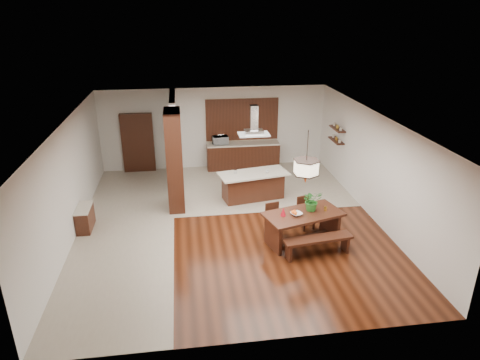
{
  "coord_description": "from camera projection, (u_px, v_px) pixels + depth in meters",
  "views": [
    {
      "loc": [
        -1.16,
        -10.33,
        5.51
      ],
      "look_at": [
        0.3,
        0.0,
        1.25
      ],
      "focal_mm": 32.0,
      "sensor_mm": 36.0,
      "label": 1
    }
  ],
  "objects": [
    {
      "name": "dining_bench",
      "position": [
        317.0,
        246.0,
        10.12
      ],
      "size": [
        1.7,
        0.57,
        0.47
      ],
      "primitive_type": null,
      "rotation": [
        0.0,
        0.0,
        0.12
      ],
      "color": "black",
      "rests_on": "ground"
    },
    {
      "name": "rear_counter",
      "position": [
        243.0,
        155.0,
        15.51
      ],
      "size": [
        2.6,
        0.62,
        0.95
      ],
      "color": "black",
      "rests_on": "ground"
    },
    {
      "name": "island_cup",
      "position": [
        267.0,
        172.0,
        12.82
      ],
      "size": [
        0.14,
        0.14,
        0.09
      ],
      "primitive_type": "imported",
      "rotation": [
        0.0,
        0.0,
        0.27
      ],
      "color": "white",
      "rests_on": "kitchen_island"
    },
    {
      "name": "foliage_plant",
      "position": [
        312.0,
        200.0,
        10.54
      ],
      "size": [
        0.53,
        0.47,
        0.53
      ],
      "primitive_type": "imported",
      "rotation": [
        0.0,
        0.0,
        0.13
      ],
      "color": "#287226",
      "rests_on": "dining_table"
    },
    {
      "name": "partition_pier",
      "position": [
        175.0,
        161.0,
        12.08
      ],
      "size": [
        0.45,
        1.0,
        2.9
      ],
      "primitive_type": "cube",
      "color": "black",
      "rests_on": "ground"
    },
    {
      "name": "gold_ornament",
      "position": [
        325.0,
        209.0,
        10.59
      ],
      "size": [
        0.09,
        0.09,
        0.11
      ],
      "primitive_type": "cylinder",
      "rotation": [
        0.0,
        0.0,
        0.28
      ],
      "color": "gold",
      "rests_on": "dining_table"
    },
    {
      "name": "hallway_console",
      "position": [
        85.0,
        218.0,
        11.28
      ],
      "size": [
        0.37,
        0.88,
        0.63
      ],
      "primitive_type": "cube",
      "color": "black",
      "rests_on": "ground"
    },
    {
      "name": "dining_chair_right",
      "position": [
        306.0,
        213.0,
        11.3
      ],
      "size": [
        0.48,
        0.48,
        0.86
      ],
      "primitive_type": null,
      "rotation": [
        0.0,
        0.0,
        0.33
      ],
      "color": "black",
      "rests_on": "ground"
    },
    {
      "name": "fruit_bowl",
      "position": [
        296.0,
        214.0,
        10.37
      ],
      "size": [
        0.35,
        0.35,
        0.07
      ],
      "primitive_type": "imported",
      "rotation": [
        0.0,
        0.0,
        0.35
      ],
      "color": "beige",
      "rests_on": "dining_table"
    },
    {
      "name": "range_hood",
      "position": [
        254.0,
        120.0,
        12.26
      ],
      "size": [
        0.9,
        0.55,
        0.87
      ],
      "primitive_type": null,
      "color": "silver",
      "rests_on": "room_shell"
    },
    {
      "name": "pendant_lantern",
      "position": [
        307.0,
        157.0,
        9.94
      ],
      "size": [
        0.64,
        0.64,
        1.31
      ],
      "primitive_type": null,
      "color": "beige",
      "rests_on": "room_shell"
    },
    {
      "name": "dining_chair_left",
      "position": [
        274.0,
        220.0,
        10.94
      ],
      "size": [
        0.44,
        0.44,
        0.85
      ],
      "primitive_type": null,
      "rotation": [
        0.0,
        0.0,
        0.21
      ],
      "color": "black",
      "rests_on": "ground"
    },
    {
      "name": "napkin_cone",
      "position": [
        283.0,
        212.0,
        10.32
      ],
      "size": [
        0.16,
        0.16,
        0.21
      ],
      "primitive_type": "cone",
      "rotation": [
        0.0,
        0.0,
        0.26
      ],
      "color": "#B70D1C",
      "rests_on": "dining_table"
    },
    {
      "name": "tile_hallway",
      "position": [
        126.0,
        229.0,
        11.35
      ],
      "size": [
        2.5,
        9.0,
        0.01
      ],
      "primitive_type": "cube",
      "color": "#B5A997",
      "rests_on": "ground"
    },
    {
      "name": "shelf_lower",
      "position": [
        336.0,
        141.0,
        14.06
      ],
      "size": [
        0.26,
        0.9,
        0.04
      ],
      "primitive_type": "cube",
      "color": "black",
      "rests_on": "room_shell"
    },
    {
      "name": "tile_kitchen",
      "position": [
        258.0,
        185.0,
        14.16
      ],
      "size": [
        5.5,
        4.0,
        0.01
      ],
      "primitive_type": "cube",
      "color": "#B5A997",
      "rests_on": "ground"
    },
    {
      "name": "hallway_doorway",
      "position": [
        138.0,
        143.0,
        14.99
      ],
      "size": [
        1.1,
        0.2,
        2.1
      ],
      "primitive_type": "cube",
      "color": "black",
      "rests_on": "ground"
    },
    {
      "name": "shelf_upper",
      "position": [
        337.0,
        129.0,
        13.91
      ],
      "size": [
        0.26,
        0.9,
        0.04
      ],
      "primitive_type": "cube",
      "color": "black",
      "rests_on": "room_shell"
    },
    {
      "name": "kitchen_window",
      "position": [
        242.0,
        119.0,
        15.26
      ],
      "size": [
        2.6,
        0.08,
        1.5
      ],
      "primitive_type": "cube",
      "color": "olive",
      "rests_on": "room_shell"
    },
    {
      "name": "kitchen_island",
      "position": [
        253.0,
        185.0,
        13.02
      ],
      "size": [
        2.2,
        1.27,
        0.86
      ],
      "rotation": [
        0.0,
        0.0,
        0.19
      ],
      "color": "black",
      "rests_on": "ground"
    },
    {
      "name": "soffit_band",
      "position": [
        228.0,
        120.0,
        10.62
      ],
      "size": [
        8.0,
        9.0,
        0.02
      ],
      "primitive_type": "cube",
      "color": "#432310",
      "rests_on": "room_shell"
    },
    {
      "name": "room_shell",
      "position": [
        228.0,
        151.0,
        10.93
      ],
      "size": [
        9.0,
        9.04,
        2.92
      ],
      "color": "#331409",
      "rests_on": "ground"
    },
    {
      "name": "partition_stub",
      "position": [
        175.0,
        139.0,
        14.0
      ],
      "size": [
        0.18,
        2.4,
        2.9
      ],
      "primitive_type": "cube",
      "color": "silver",
      "rests_on": "ground"
    },
    {
      "name": "dining_table",
      "position": [
        303.0,
        221.0,
        10.57
      ],
      "size": [
        2.1,
        1.45,
        0.8
      ],
      "rotation": [
        0.0,
        0.0,
        0.28
      ],
      "color": "black",
      "rests_on": "ground"
    },
    {
      "name": "microwave",
      "position": [
        220.0,
        140.0,
        15.14
      ],
      "size": [
        0.58,
        0.44,
        0.29
      ],
      "primitive_type": "imported",
      "rotation": [
        0.0,
        0.0,
        0.16
      ],
      "color": "#B2B6BA",
      "rests_on": "rear_counter"
    }
  ]
}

